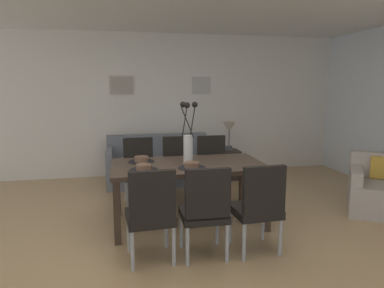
# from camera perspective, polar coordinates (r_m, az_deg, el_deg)

# --- Properties ---
(ground_plane) EXTENTS (9.00, 9.00, 0.00)m
(ground_plane) POSITION_cam_1_polar(r_m,az_deg,el_deg) (3.69, -1.79, -17.14)
(ground_plane) COLOR tan
(back_wall_panel) EXTENTS (9.00, 0.10, 2.60)m
(back_wall_panel) POSITION_cam_1_polar(r_m,az_deg,el_deg) (6.53, -6.79, 6.35)
(back_wall_panel) COLOR silver
(back_wall_panel) RESTS_ON ground
(dining_table) EXTENTS (1.80, 0.97, 0.74)m
(dining_table) POSITION_cam_1_polar(r_m,az_deg,el_deg) (4.15, -0.64, -4.26)
(dining_table) COLOR #3D2D23
(dining_table) RESTS_ON ground
(dining_chair_near_left) EXTENTS (0.46, 0.46, 0.92)m
(dining_chair_near_left) POSITION_cam_1_polar(r_m,az_deg,el_deg) (3.30, -6.75, -10.85)
(dining_chair_near_left) COLOR black
(dining_chair_near_left) RESTS_ON ground
(dining_chair_near_right) EXTENTS (0.46, 0.46, 0.92)m
(dining_chair_near_right) POSITION_cam_1_polar(r_m,az_deg,el_deg) (5.00, -8.65, -3.81)
(dining_chair_near_right) COLOR black
(dining_chair_near_right) RESTS_ON ground
(dining_chair_far_left) EXTENTS (0.45, 0.45, 0.92)m
(dining_chair_far_left) POSITION_cam_1_polar(r_m,az_deg,el_deg) (3.35, 2.18, -10.42)
(dining_chair_far_left) COLOR black
(dining_chair_far_left) RESTS_ON ground
(dining_chair_far_right) EXTENTS (0.46, 0.46, 0.92)m
(dining_chair_far_right) POSITION_cam_1_polar(r_m,az_deg,el_deg) (5.07, -2.31, -3.51)
(dining_chair_far_right) COLOR black
(dining_chair_far_right) RESTS_ON ground
(dining_chair_mid_left) EXTENTS (0.46, 0.46, 0.92)m
(dining_chair_mid_left) POSITION_cam_1_polar(r_m,az_deg,el_deg) (3.51, 10.87, -9.70)
(dining_chair_mid_left) COLOR black
(dining_chair_mid_left) RESTS_ON ground
(dining_chair_mid_right) EXTENTS (0.45, 0.45, 0.92)m
(dining_chair_mid_right) POSITION_cam_1_polar(r_m,az_deg,el_deg) (5.16, 3.44, -3.29)
(dining_chair_mid_right) COLOR black
(dining_chair_mid_right) RESTS_ON ground
(centerpiece_vase) EXTENTS (0.21, 0.23, 0.73)m
(centerpiece_vase) POSITION_cam_1_polar(r_m,az_deg,el_deg) (4.09, -0.64, 0.62)
(centerpiece_vase) COLOR silver
(centerpiece_vase) RESTS_ON dining_table
(placemat_near_left) EXTENTS (0.32, 0.32, 0.01)m
(placemat_near_left) POSITION_cam_1_polar(r_m,az_deg,el_deg) (3.86, -7.93, -4.24)
(placemat_near_left) COLOR black
(placemat_near_left) RESTS_ON dining_table
(bowl_near_left) EXTENTS (0.17, 0.17, 0.07)m
(bowl_near_left) POSITION_cam_1_polar(r_m,az_deg,el_deg) (3.85, -7.94, -3.70)
(bowl_near_left) COLOR brown
(bowl_near_left) RESTS_ON dining_table
(placemat_near_right) EXTENTS (0.32, 0.32, 0.01)m
(placemat_near_right) POSITION_cam_1_polar(r_m,az_deg,el_deg) (4.28, -8.32, -2.87)
(placemat_near_right) COLOR black
(placemat_near_right) RESTS_ON dining_table
(bowl_near_right) EXTENTS (0.17, 0.17, 0.07)m
(bowl_near_right) POSITION_cam_1_polar(r_m,az_deg,el_deg) (4.28, -8.34, -2.39)
(bowl_near_right) COLOR brown
(bowl_near_right) RESTS_ON dining_table
(placemat_far_left) EXTENTS (0.32, 0.32, 0.01)m
(placemat_far_left) POSITION_cam_1_polar(r_m,az_deg,el_deg) (3.93, -0.03, -3.90)
(placemat_far_left) COLOR black
(placemat_far_left) RESTS_ON dining_table
(bowl_far_left) EXTENTS (0.17, 0.17, 0.07)m
(bowl_far_left) POSITION_cam_1_polar(r_m,az_deg,el_deg) (3.92, -0.03, -3.37)
(bowl_far_left) COLOR brown
(bowl_far_left) RESTS_ON dining_table
(sofa) EXTENTS (1.78, 0.84, 0.80)m
(sofa) POSITION_cam_1_polar(r_m,az_deg,el_deg) (6.06, -5.35, -3.62)
(sofa) COLOR slate
(sofa) RESTS_ON ground
(side_table) EXTENTS (0.36, 0.36, 0.52)m
(side_table) POSITION_cam_1_polar(r_m,az_deg,el_deg) (6.28, 6.02, -3.37)
(side_table) COLOR black
(side_table) RESTS_ON ground
(table_lamp) EXTENTS (0.22, 0.22, 0.51)m
(table_lamp) POSITION_cam_1_polar(r_m,az_deg,el_deg) (6.17, 6.12, 2.37)
(table_lamp) COLOR #4C4C51
(table_lamp) RESTS_ON side_table
(armchair) EXTENTS (1.11, 1.11, 0.75)m
(armchair) POSITION_cam_1_polar(r_m,az_deg,el_deg) (5.27, 28.77, -6.75)
(armchair) COLOR #ADA399
(armchair) RESTS_ON ground
(framed_picture_left) EXTENTS (0.43, 0.03, 0.34)m
(framed_picture_left) POSITION_cam_1_polar(r_m,az_deg,el_deg) (6.43, -11.52, 9.45)
(framed_picture_left) COLOR #B2ADA3
(framed_picture_center) EXTENTS (0.34, 0.03, 0.31)m
(framed_picture_center) POSITION_cam_1_polar(r_m,az_deg,el_deg) (6.60, 1.54, 9.63)
(framed_picture_center) COLOR #B2ADA3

